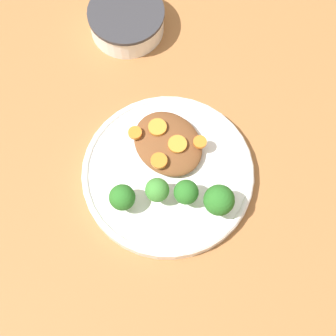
% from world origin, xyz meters
% --- Properties ---
extents(ground_plane, '(4.00, 4.00, 0.00)m').
position_xyz_m(ground_plane, '(0.00, 0.00, 0.00)').
color(ground_plane, '#9E6638').
extents(plate, '(0.25, 0.25, 0.02)m').
position_xyz_m(plate, '(0.00, 0.00, 0.01)').
color(plate, white).
rests_on(plate, ground_plane).
extents(dip_bowl, '(0.12, 0.12, 0.04)m').
position_xyz_m(dip_bowl, '(-0.24, 0.11, 0.03)').
color(dip_bowl, white).
rests_on(dip_bowl, ground_plane).
extents(stew_mound, '(0.11, 0.09, 0.02)m').
position_xyz_m(stew_mound, '(-0.03, 0.02, 0.03)').
color(stew_mound, brown).
rests_on(stew_mound, plate).
extents(broccoli_floret_0, '(0.03, 0.03, 0.05)m').
position_xyz_m(broccoli_floret_0, '(0.05, -0.01, 0.05)').
color(broccoli_floret_0, '#7FA85B').
rests_on(broccoli_floret_0, plate).
extents(broccoli_floret_1, '(0.03, 0.03, 0.05)m').
position_xyz_m(broccoli_floret_1, '(0.02, -0.04, 0.05)').
color(broccoli_floret_1, '#7FA85B').
rests_on(broccoli_floret_1, plate).
extents(broccoli_floret_2, '(0.04, 0.04, 0.06)m').
position_xyz_m(broccoli_floret_2, '(0.09, 0.02, 0.05)').
color(broccoli_floret_2, '#759E51').
rests_on(broccoli_floret_2, plate).
extents(broccoli_floret_3, '(0.04, 0.04, 0.05)m').
position_xyz_m(broccoli_floret_3, '(0.00, -0.08, 0.05)').
color(broccoli_floret_3, '#759E51').
rests_on(broccoli_floret_3, plate).
extents(carrot_slice_0, '(0.03, 0.03, 0.00)m').
position_xyz_m(carrot_slice_0, '(-0.02, 0.03, 0.04)').
color(carrot_slice_0, orange).
rests_on(carrot_slice_0, stew_mound).
extents(carrot_slice_1, '(0.02, 0.02, 0.01)m').
position_xyz_m(carrot_slice_1, '(-0.01, -0.01, 0.04)').
color(carrot_slice_1, orange).
rests_on(carrot_slice_1, stew_mound).
extents(carrot_slice_2, '(0.02, 0.02, 0.01)m').
position_xyz_m(carrot_slice_2, '(-0.07, -0.01, 0.04)').
color(carrot_slice_2, orange).
rests_on(carrot_slice_2, stew_mound).
extents(carrot_slice_3, '(0.02, 0.02, 0.01)m').
position_xyz_m(carrot_slice_3, '(-0.00, 0.06, 0.04)').
color(carrot_slice_3, orange).
rests_on(carrot_slice_3, stew_mound).
extents(carrot_slice_4, '(0.03, 0.03, 0.01)m').
position_xyz_m(carrot_slice_4, '(-0.06, 0.02, 0.04)').
color(carrot_slice_4, orange).
rests_on(carrot_slice_4, stew_mound).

